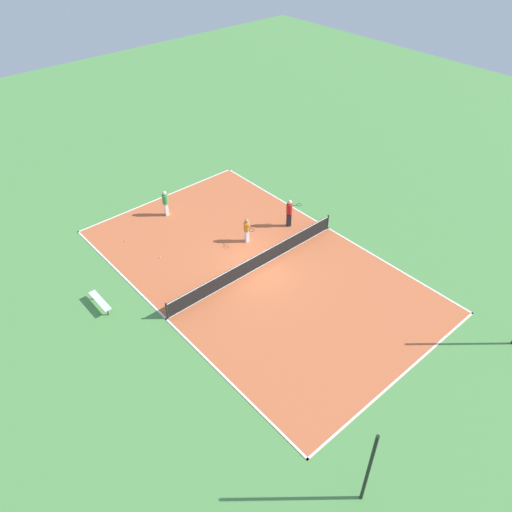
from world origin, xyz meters
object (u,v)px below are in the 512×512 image
Objects in this scene: player_coach_red at (289,211)px; fence_post_back_right at (369,469)px; bench at (100,301)px; player_far_green at (165,202)px; tennis_ball_midcourt at (125,240)px; tennis_ball_near_net at (160,257)px; tennis_net at (256,261)px; player_center_orange at (247,229)px.

fence_post_back_right is at bearing -101.83° from player_coach_red.
bench is at bearing -80.87° from fence_post_back_right.
tennis_ball_midcourt is (3.36, 0.70, -0.95)m from player_far_green.
player_far_green reaches higher than tennis_ball_midcourt.
bench is at bearing -45.09° from player_far_green.
bench is 1.04× the size of player_far_green.
player_far_green reaches higher than tennis_ball_near_net.
player_coach_red reaches higher than bench.
player_coach_red is at bearing -157.25° from tennis_net.
tennis_net reaches higher than bench.
player_far_green is 3.56m from tennis_ball_midcourt.
bench is 12.04m from player_coach_red.
tennis_ball_near_net is at bearing -27.71° from player_far_green.
player_coach_red is at bearing 93.39° from player_center_orange.
player_coach_red reaches higher than player_center_orange.
fence_post_back_right reaches higher than tennis_ball_near_net.
tennis_ball_midcourt is (-3.66, -4.06, -0.33)m from bench.
tennis_net is 6.29× the size of player_coach_red.
player_coach_red reaches higher than player_far_green.
bench is 9.06m from player_center_orange.
player_center_orange is 2.98m from player_coach_red.
tennis_ball_midcourt is at bearing -93.93° from fence_post_back_right.
bench reaches higher than tennis_ball_near_net.
tennis_ball_midcourt is at bearing -59.20° from tennis_net.
player_far_green is at bearing 124.15° from bench.
tennis_ball_near_net is at bearing 107.66° from bench.
player_coach_red is at bearing 50.87° from player_far_green.
fence_post_back_right is at bearing 86.07° from tennis_ball_midcourt.
player_coach_red is (-11.97, 1.12, 0.70)m from bench.
bench is at bearing -81.82° from player_center_orange.
bench is 26.24× the size of tennis_ball_midcourt.
player_far_green is 20.05m from fence_post_back_right.
player_center_orange is at bearing 85.86° from bench.
player_center_orange is 22.78× the size of tennis_ball_near_net.
tennis_ball_near_net is 16.33m from fence_post_back_right.
fence_post_back_right reaches higher than player_coach_red.
bench is at bearing -161.94° from player_coach_red.
player_center_orange reaches higher than bench.
player_far_green is at bearing 153.50° from player_coach_red.
tennis_ball_near_net is (2.69, 3.38, -0.95)m from player_far_green.
tennis_net is 8.30m from bench.
bench is 8.50m from player_far_green.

